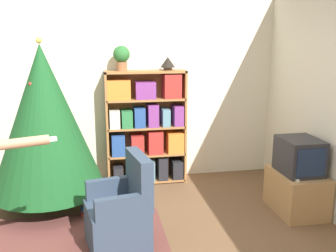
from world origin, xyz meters
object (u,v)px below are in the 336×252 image
television (299,156)px  potted_plant (122,56)px  table_lamp (168,63)px  armchair (121,215)px  bookshelf (147,129)px  christmas_tree (45,119)px

television → potted_plant: (-1.92, 1.27, 1.08)m
television → table_lamp: table_lamp is taller
potted_plant → television: bearing=-33.6°
armchair → bookshelf: bearing=153.8°
bookshelf → christmas_tree: (-1.26, -0.57, 0.31)m
potted_plant → table_lamp: potted_plant is taller
bookshelf → potted_plant: size_ratio=4.80×
bookshelf → armchair: bookshelf is taller
television → potted_plant: size_ratio=1.54×
bookshelf → table_lamp: 0.96m
bookshelf → armchair: (-0.47, -1.64, -0.45)m
table_lamp → bookshelf: bearing=-178.4°
armchair → potted_plant: bearing=164.4°
table_lamp → christmas_tree: bearing=-159.7°
bookshelf → potted_plant: 1.05m
television → potted_plant: bearing=146.4°
bookshelf → television: bearing=-38.3°
bookshelf → table_lamp: bearing=1.6°
christmas_tree → armchair: 1.53m
television → christmas_tree: 2.98m
television → table_lamp: 2.07m
table_lamp → armchair: bearing=-114.9°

